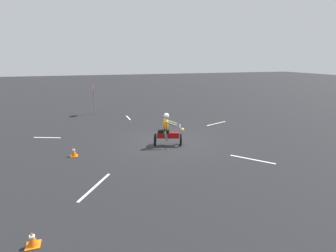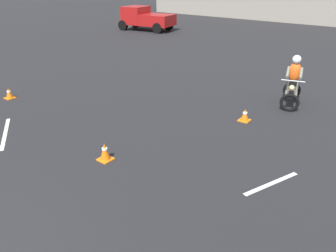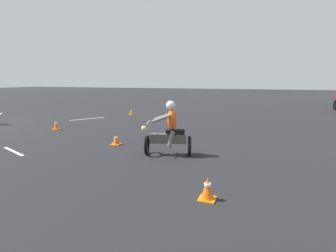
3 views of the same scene
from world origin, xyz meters
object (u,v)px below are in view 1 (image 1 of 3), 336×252
motorcycle_rider_foreground (167,131)px  traffic_cone_mid_center (32,239)px  traffic_cone_far_right (74,152)px  stop_sign (94,93)px

motorcycle_rider_foreground → traffic_cone_mid_center: motorcycle_rider_foreground is taller
motorcycle_rider_foreground → traffic_cone_far_right: bearing=-67.9°
stop_sign → traffic_cone_far_right: 9.52m
motorcycle_rider_foreground → stop_sign: (9.10, 3.12, 0.91)m
motorcycle_rider_foreground → traffic_cone_mid_center: size_ratio=4.43×
motorcycle_rider_foreground → stop_sign: stop_sign is taller
motorcycle_rider_foreground → traffic_cone_far_right: 4.51m
motorcycle_rider_foreground → traffic_cone_mid_center: 8.05m
traffic_cone_mid_center → traffic_cone_far_right: 5.91m
motorcycle_rider_foreground → traffic_cone_far_right: (-0.22, 4.48, -0.51)m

